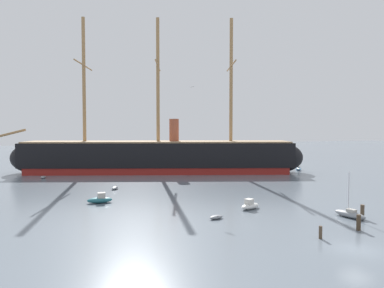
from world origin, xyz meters
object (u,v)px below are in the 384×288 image
at_px(motorboat_near_centre, 250,205).
at_px(mooring_piling_left_pair, 359,222).
at_px(sailboat_foreground_right, 350,214).
at_px(mooring_piling_nearest, 362,212).
at_px(dinghy_distant_centre, 169,167).
at_px(mooring_piling_right_pair, 320,232).
at_px(dinghy_foreground_left, 216,217).
at_px(dinghy_far_left, 43,177).
at_px(tall_ship, 158,156).
at_px(sailboat_far_right, 298,168).
at_px(seagull_in_flight, 191,87).
at_px(dinghy_alongside_bow, 115,188).
at_px(motorboat_mid_left, 100,199).

distance_m(motorboat_near_centre, mooring_piling_left_pair, 13.54).
distance_m(sailboat_foreground_right, mooring_piling_nearest, 1.36).
relative_size(dinghy_distant_centre, mooring_piling_right_pair, 1.94).
xyz_separation_m(dinghy_foreground_left, mooring_piling_left_pair, (12.12, -8.74, 0.58)).
bearing_deg(mooring_piling_left_pair, dinghy_far_left, 123.84).
bearing_deg(mooring_piling_nearest, tall_ship, 104.95).
distance_m(tall_ship, sailboat_foreground_right, 49.11).
xyz_separation_m(motorboat_near_centre, sailboat_far_right, (30.60, 34.00, -0.03)).
distance_m(dinghy_foreground_left, seagull_in_flight, 24.29).
bearing_deg(dinghy_far_left, sailboat_foreground_right, -51.34).
bearing_deg(sailboat_foreground_right, mooring_piling_nearest, -44.02).
distance_m(dinghy_far_left, mooring_piling_right_pair, 58.41).
xyz_separation_m(sailboat_foreground_right, motorboat_near_centre, (-9.02, 7.59, 0.03)).
distance_m(dinghy_alongside_bow, dinghy_distant_centre, 32.41).
xyz_separation_m(motorboat_mid_left, dinghy_far_left, (-9.39, 28.19, -0.24)).
height_order(mooring_piling_nearest, mooring_piling_right_pair, mooring_piling_nearest).
xyz_separation_m(motorboat_near_centre, dinghy_alongside_bow, (-14.92, 20.34, -0.21)).
distance_m(tall_ship, motorboat_near_centre, 40.17).
bearing_deg(dinghy_alongside_bow, mooring_piling_left_pair, -57.02).
xyz_separation_m(tall_ship, dinghy_distant_centre, (4.77, 8.19, -3.59)).
bearing_deg(dinghy_foreground_left, mooring_piling_right_pair, -56.21).
bearing_deg(tall_ship, seagull_in_flight, -90.84).
relative_size(mooring_piling_right_pair, seagull_in_flight, 0.98).
distance_m(dinghy_alongside_bow, seagull_in_flight, 21.28).
bearing_deg(mooring_piling_right_pair, dinghy_alongside_bow, 114.83).
bearing_deg(tall_ship, dinghy_distant_centre, 59.78).
bearing_deg(dinghy_distant_centre, sailboat_foreground_right, -82.62).
xyz_separation_m(mooring_piling_right_pair, seagull_in_flight, (-3.95, 27.26, 16.37)).
bearing_deg(dinghy_distant_centre, motorboat_mid_left, -117.44).
relative_size(mooring_piling_nearest, seagull_in_flight, 1.33).
bearing_deg(dinghy_far_left, dinghy_foreground_left, -62.57).
distance_m(motorboat_mid_left, dinghy_alongside_bow, 10.98).
height_order(tall_ship, dinghy_foreground_left, tall_ship).
distance_m(motorboat_mid_left, mooring_piling_right_pair, 29.66).
xyz_separation_m(mooring_piling_left_pair, mooring_piling_right_pair, (-5.51, -1.14, -0.20)).
xyz_separation_m(mooring_piling_left_pair, seagull_in_flight, (-9.46, 26.12, 16.17)).
distance_m(dinghy_foreground_left, dinghy_distant_centre, 52.03).
bearing_deg(sailboat_far_right, motorboat_mid_left, -153.59).
distance_m(sailboat_foreground_right, dinghy_distant_centre, 56.16).
relative_size(motorboat_near_centre, dinghy_distant_centre, 1.47).
height_order(tall_ship, sailboat_far_right, tall_ship).
bearing_deg(tall_ship, mooring_piling_right_pair, -86.15).
bearing_deg(dinghy_distant_centre, mooring_piling_left_pair, -85.90).
bearing_deg(dinghy_far_left, dinghy_alongside_bow, -54.62).
xyz_separation_m(dinghy_foreground_left, dinghy_distant_centre, (7.81, 51.44, 0.04)).
height_order(dinghy_alongside_bow, mooring_piling_right_pair, mooring_piling_right_pair).
xyz_separation_m(tall_ship, dinghy_far_left, (-24.50, -1.90, -3.58)).
bearing_deg(seagull_in_flight, mooring_piling_left_pair, -70.09).
xyz_separation_m(dinghy_alongside_bow, mooring_piling_right_pair, (15.52, -33.56, 0.35)).
bearing_deg(tall_ship, sailboat_foreground_right, -75.84).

